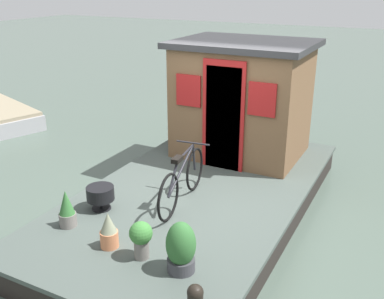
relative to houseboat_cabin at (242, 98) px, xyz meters
name	(u,v)px	position (x,y,z in m)	size (l,w,h in m)	color
ground_plane	(198,213)	(-1.70, 0.00, -1.43)	(60.00, 60.00, 0.00)	#47564C
houseboat_deck	(198,201)	(-1.70, 0.00, -1.22)	(5.62, 3.00, 0.43)	#424C47
houseboat_cabin	(242,98)	(0.00, 0.00, 0.00)	(1.80, 2.30, 1.99)	brown
bicycle	(182,180)	(-2.21, -0.01, -0.65)	(1.61, 0.50, 0.78)	black
potted_plant_sage	(109,231)	(-3.57, 0.23, -0.80)	(0.22, 0.22, 0.44)	#C6754C
potted_plant_lavender	(181,248)	(-3.58, -0.74, -0.73)	(0.33, 0.33, 0.59)	#38383D
potted_plant_rosemary	(67,209)	(-3.43, 0.99, -0.77)	(0.22, 0.22, 0.50)	slate
potted_plant_basil	(141,237)	(-3.58, -0.23, -0.74)	(0.26, 0.26, 0.45)	slate
charcoal_grill	(100,194)	(-2.87, 0.90, -0.78)	(0.38, 0.38, 0.33)	black
mooring_bollard	(195,297)	(-4.05, -1.15, -0.87)	(0.16, 0.16, 0.27)	black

